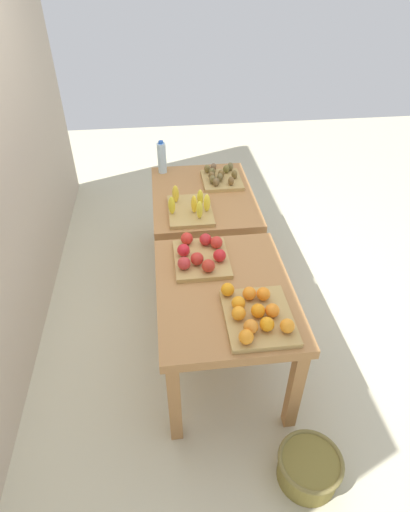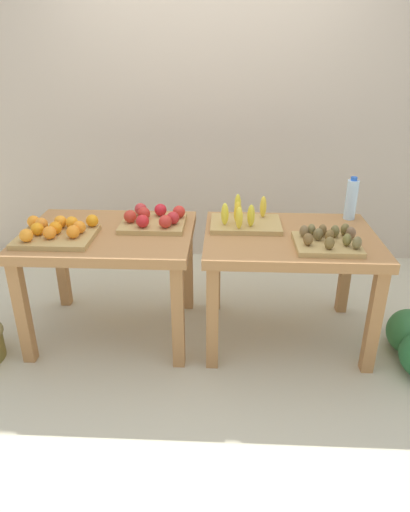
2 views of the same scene
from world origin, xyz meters
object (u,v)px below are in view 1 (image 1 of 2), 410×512
display_table_left (224,301)px  display_table_right (203,205)px  apple_bin (201,255)px  watermelon_pile (217,202)px  water_bottle (162,158)px  orange_bin (256,314)px  banana_crate (191,208)px  wicker_basket (309,467)px  kiwi_bin (221,178)px

display_table_left → display_table_right: (1.12, 0.00, 0.00)m
apple_bin → display_table_left: bearing=-157.8°
watermelon_pile → display_table_left: bearing=172.8°
water_bottle → watermelon_pile: water_bottle is taller
orange_bin → water_bottle: size_ratio=1.60×
banana_crate → water_bottle: size_ratio=1.57×
orange_bin → wicker_basket: 0.87m
orange_bin → water_bottle: bearing=13.3°
display_table_right → banana_crate: (-0.28, 0.12, 0.15)m
display_table_right → display_table_left: bearing=180.0°
display_table_right → orange_bin: bearing=-174.8°
display_table_left → apple_bin: 0.33m
banana_crate → orange_bin: bearing=-167.4°
watermelon_pile → wicker_basket: 2.77m
kiwi_bin → orange_bin: bearing=178.3°
display_table_left → orange_bin: 0.33m
kiwi_bin → water_bottle: water_bottle is taller
banana_crate → water_bottle: (0.69, 0.18, 0.09)m
display_table_right → water_bottle: 0.57m
water_bottle → watermelon_pile: bearing=-51.8°
apple_bin → water_bottle: 1.29m
display_table_left → watermelon_pile: bearing=-7.2°
banana_crate → watermelon_pile: (1.13, -0.37, -0.63)m
display_table_right → wicker_basket: display_table_right is taller
apple_bin → watermelon_pile: 1.85m
display_table_left → wicker_basket: 1.01m
water_bottle → wicker_basket: 2.54m
kiwi_bin → apple_bin: bearing=164.8°
display_table_left → apple_bin: bearing=22.2°
apple_bin → banana_crate: bearing=1.3°
display_table_left → wicker_basket: display_table_left is taller
orange_bin → watermelon_pile: (2.25, -0.12, -0.64)m
water_bottle → banana_crate: bearing=-165.5°
water_bottle → apple_bin: bearing=-171.4°
apple_bin → orange_bin: bearing=-156.4°
orange_bin → wicker_basket: bearing=-156.6°
orange_bin → banana_crate: banana_crate is taller
apple_bin → kiwi_bin: size_ratio=1.11×
apple_bin → watermelon_pile: size_ratio=0.62×
orange_bin → wicker_basket: (-0.52, -0.22, -0.67)m
kiwi_bin → water_bottle: (0.23, 0.47, 0.10)m
display_table_left → water_bottle: 1.59m
orange_bin → display_table_right: bearing=5.2°
display_table_left → water_bottle: bearing=11.1°
display_table_left → apple_bin: (0.27, 0.11, 0.15)m
apple_bin → banana_crate: 0.57m
kiwi_bin → wicker_basket: size_ratio=1.03×
display_table_left → kiwi_bin: size_ratio=2.89×
orange_bin → apple_bin: 0.59m
watermelon_pile → apple_bin: bearing=168.1°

